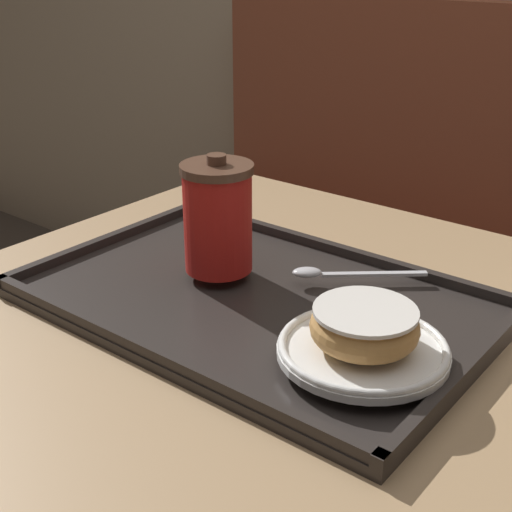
% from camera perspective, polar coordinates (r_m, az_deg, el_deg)
% --- Properties ---
extents(booth_bench, '(1.54, 0.44, 1.00)m').
position_cam_1_polar(booth_bench, '(1.74, 15.74, -4.60)').
color(booth_bench, brown).
rests_on(booth_bench, ground_plane).
extents(cafe_table, '(0.84, 0.79, 0.73)m').
position_cam_1_polar(cafe_table, '(0.91, 1.93, -14.98)').
color(cafe_table, tan).
rests_on(cafe_table, ground_plane).
extents(serving_tray, '(0.52, 0.34, 0.02)m').
position_cam_1_polar(serving_tray, '(0.83, 0.00, -3.59)').
color(serving_tray, '#282321').
rests_on(serving_tray, cafe_table).
extents(coffee_cup_front, '(0.09, 0.09, 0.14)m').
position_cam_1_polar(coffee_cup_front, '(0.84, -3.07, 3.13)').
color(coffee_cup_front, red).
rests_on(coffee_cup_front, serving_tray).
extents(plate_with_chocolate_donut, '(0.17, 0.17, 0.01)m').
position_cam_1_polar(plate_with_chocolate_donut, '(0.70, 8.55, -7.34)').
color(plate_with_chocolate_donut, white).
rests_on(plate_with_chocolate_donut, serving_tray).
extents(donut_chocolate_glazed, '(0.10, 0.10, 0.04)m').
position_cam_1_polar(donut_chocolate_glazed, '(0.68, 8.68, -5.54)').
color(donut_chocolate_glazed, tan).
rests_on(donut_chocolate_glazed, plate_with_chocolate_donut).
extents(spoon, '(0.13, 0.12, 0.01)m').
position_cam_1_polar(spoon, '(0.85, 5.83, -1.36)').
color(spoon, silver).
rests_on(spoon, serving_tray).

